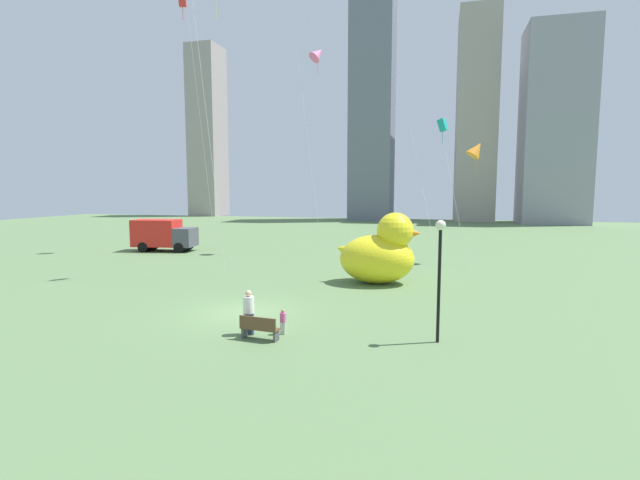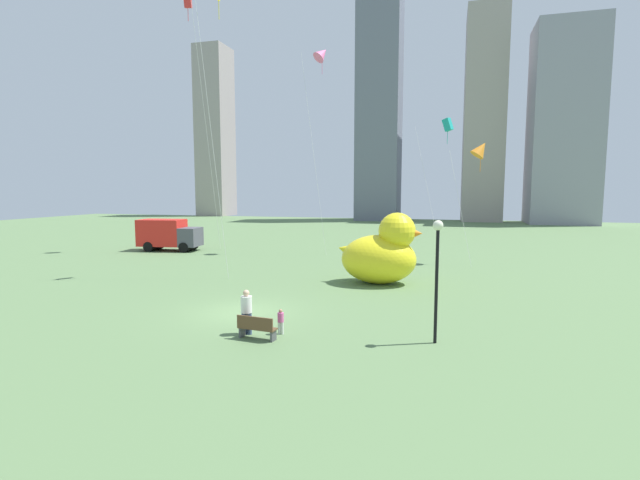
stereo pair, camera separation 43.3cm
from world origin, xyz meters
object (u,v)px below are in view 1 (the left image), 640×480
Objects in this scene: park_bench at (259,328)px; kite_orange at (476,149)px; lamppost at (440,259)px; box_truck at (163,235)px; kite_pink at (318,54)px; person_adult at (249,310)px; kite_yellow at (215,8)px; kite_red at (183,3)px; kite_teal at (442,126)px; giant_inflatable_duck at (380,253)px; person_child at (283,321)px.

park_bench is 0.16× the size of kite_orange.
lamppost is at bearing -96.88° from kite_orange.
kite_pink is at bearing 11.71° from box_truck.
kite_pink is at bearing 99.87° from park_bench.
park_bench is 29.56m from kite_pink.
person_adult is 20.38m from kite_yellow.
kite_orange is (13.01, -2.78, -8.54)m from kite_pink.
kite_red is 25.24m from kite_teal.
kite_pink is at bearing 9.76° from kite_red.
kite_orange is (2.53, -7.37, -2.77)m from kite_teal.
lamppost is at bearing -71.24° from giant_inflatable_duck.
kite_pink reaches higher than lamppost.
giant_inflatable_duck is 23.02m from box_truck.
kite_yellow is (-13.70, -17.08, 5.33)m from kite_teal.
giant_inflatable_duck is (2.32, 10.77, 1.26)m from person_child.
kite_yellow is (-7.41, 11.60, 16.18)m from park_bench.
box_truck is 20.38m from kite_red.
park_bench is 7.08m from lamppost.
person_adult is 7.42m from lamppost.
person_child is 6.35m from lamppost.
box_truck is at bearing -168.29° from kite_pink.
kite_teal reaches higher than person_adult.
kite_pink is (-4.83, 23.22, 16.54)m from person_child.
kite_yellow is (-8.05, 10.74, 16.11)m from person_child.
kite_teal is 1.29× the size of kite_orange.
person_child is at bearing -78.25° from kite_pink.
kite_orange is at bearing 58.75° from giant_inflatable_duck.
kite_orange reaches higher than person_child.
lamppost is (7.05, 0.92, 2.13)m from person_adult.
person_child is 30.36m from kite_teal.
box_truck is 0.26× the size of kite_red.
person_child is 23.42m from kite_orange.
kite_red is 1.22× the size of kite_yellow.
kite_teal reaches higher than park_bench.
box_truck is 27.72m from kite_orange.
box_truck is at bearing 137.64° from kite_yellow.
lamppost is (3.47, -10.21, 1.29)m from giant_inflatable_duck.
giant_inflatable_duck is 10.86m from lamppost.
kite_pink is 15.81m from kite_orange.
kite_orange is at bearing -12.07° from kite_pink.
kite_yellow is (-16.23, -9.70, 8.10)m from kite_orange.
person_adult is 0.14× the size of kite_teal.
kite_pink reaches higher than person_adult.
park_bench is at bearing -104.26° from giant_inflatable_duck.
kite_teal is at bearing 16.62° from kite_red.
lamppost is 0.37× the size of kite_teal.
park_bench is 0.09× the size of kite_pink.
lamppost is 20.76m from kite_orange.
box_truck is (-18.61, 20.36, 0.89)m from person_child.
kite_teal is at bearing 78.94° from giant_inflatable_duck.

